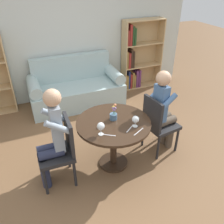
# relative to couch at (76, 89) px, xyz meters

# --- Properties ---
(ground_plane) EXTENTS (16.00, 16.00, 0.00)m
(ground_plane) POSITION_rel_couch_xyz_m (0.00, -1.90, -0.31)
(ground_plane) COLOR brown
(back_wall) EXTENTS (5.20, 0.05, 2.70)m
(back_wall) POSITION_rel_couch_xyz_m (0.00, 0.42, 1.04)
(back_wall) COLOR silver
(back_wall) RESTS_ON ground_plane
(round_table) EXTENTS (0.96, 0.96, 0.71)m
(round_table) POSITION_rel_couch_xyz_m (0.00, -1.90, 0.26)
(round_table) COLOR #382619
(round_table) RESTS_ON ground_plane
(couch) EXTENTS (1.79, 0.80, 0.92)m
(couch) POSITION_rel_couch_xyz_m (0.00, 0.00, 0.00)
(couch) COLOR #A8C1C1
(couch) RESTS_ON ground_plane
(bookshelf_right) EXTENTS (0.89, 0.28, 1.48)m
(bookshelf_right) POSITION_rel_couch_xyz_m (1.47, 0.27, 0.36)
(bookshelf_right) COLOR tan
(bookshelf_right) RESTS_ON ground_plane
(chair_left) EXTENTS (0.43, 0.43, 0.90)m
(chair_left) POSITION_rel_couch_xyz_m (-0.70, -1.90, 0.18)
(chair_left) COLOR #232326
(chair_left) RESTS_ON ground_plane
(chair_right) EXTENTS (0.47, 0.47, 0.90)m
(chair_right) POSITION_rel_couch_xyz_m (0.70, -1.87, 0.18)
(chair_right) COLOR #232326
(chair_right) RESTS_ON ground_plane
(person_left) EXTENTS (0.42, 0.35, 1.30)m
(person_left) POSITION_rel_couch_xyz_m (-0.79, -1.90, 0.37)
(person_left) COLOR #282D47
(person_left) RESTS_ON ground_plane
(person_right) EXTENTS (0.44, 0.37, 1.27)m
(person_right) POSITION_rel_couch_xyz_m (0.79, -1.85, 0.36)
(person_right) COLOR brown
(person_right) RESTS_ON ground_plane
(wine_glass_left) EXTENTS (0.09, 0.09, 0.16)m
(wine_glass_left) POSITION_rel_couch_xyz_m (-0.24, -2.08, 0.50)
(wine_glass_left) COLOR white
(wine_glass_left) RESTS_ON round_table
(wine_glass_right) EXTENTS (0.09, 0.09, 0.15)m
(wine_glass_right) POSITION_rel_couch_xyz_m (0.21, -2.09, 0.49)
(wine_glass_right) COLOR white
(wine_glass_right) RESTS_ON round_table
(flower_vase) EXTENTS (0.10, 0.10, 0.24)m
(flower_vase) POSITION_rel_couch_xyz_m (0.02, -1.84, 0.47)
(flower_vase) COLOR slate
(flower_vase) RESTS_ON round_table
(knife_left_setting) EXTENTS (0.16, 0.11, 0.00)m
(knife_left_setting) POSITION_rel_couch_xyz_m (-0.17, -2.12, 0.40)
(knife_left_setting) COLOR silver
(knife_left_setting) RESTS_ON round_table
(fork_left_setting) EXTENTS (0.17, 0.10, 0.00)m
(fork_left_setting) POSITION_rel_couch_xyz_m (0.20, -2.20, 0.40)
(fork_left_setting) COLOR silver
(fork_left_setting) RESTS_ON round_table
(knife_right_setting) EXTENTS (0.16, 0.13, 0.00)m
(knife_right_setting) POSITION_rel_couch_xyz_m (0.13, -2.10, 0.40)
(knife_right_setting) COLOR silver
(knife_right_setting) RESTS_ON round_table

